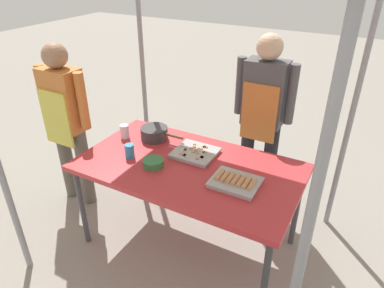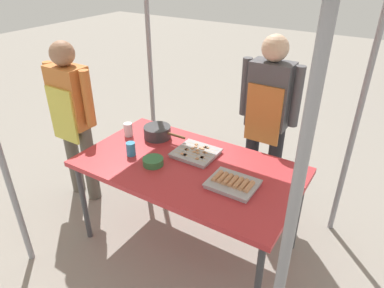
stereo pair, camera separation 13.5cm
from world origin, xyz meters
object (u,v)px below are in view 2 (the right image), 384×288
at_px(drink_cup_near_edge, 128,130).
at_px(vendor_woman, 268,112).
at_px(cooking_wok, 158,132).
at_px(stall_table, 188,171).
at_px(drink_cup_by_wok, 131,149).
at_px(customer_nearby, 72,112).
at_px(condiment_bowl, 153,162).
at_px(tray_meat_skewers, 196,153).
at_px(tray_grilled_sausages, 233,183).

height_order(drink_cup_near_edge, vendor_woman, vendor_woman).
bearing_deg(cooking_wok, stall_table, -26.66).
relative_size(drink_cup_by_wok, customer_nearby, 0.07).
relative_size(stall_table, cooking_wok, 4.19).
height_order(condiment_bowl, vendor_woman, vendor_woman).
bearing_deg(drink_cup_near_edge, condiment_bowl, -29.09).
bearing_deg(cooking_wok, drink_cup_by_wok, -89.70).
height_order(tray_meat_skewers, drink_cup_by_wok, drink_cup_by_wok).
bearing_deg(drink_cup_by_wok, drink_cup_near_edge, 134.58).
bearing_deg(tray_grilled_sausages, condiment_bowl, -173.51).
bearing_deg(tray_meat_skewers, cooking_wok, 169.83).
relative_size(cooking_wok, drink_cup_by_wok, 3.65).
bearing_deg(vendor_woman, customer_nearby, 29.42).
bearing_deg(condiment_bowl, customer_nearby, 171.55).
relative_size(stall_table, tray_meat_skewers, 5.10).
relative_size(stall_table, condiment_bowl, 10.65).
relative_size(condiment_bowl, drink_cup_near_edge, 1.33).
height_order(tray_grilled_sausages, customer_nearby, customer_nearby).
bearing_deg(drink_cup_by_wok, condiment_bowl, -5.35).
relative_size(condiment_bowl, vendor_woman, 0.10).
distance_m(tray_meat_skewers, drink_cup_by_wok, 0.49).
xyz_separation_m(tray_grilled_sausages, tray_meat_skewers, (-0.41, 0.21, -0.01)).
relative_size(tray_grilled_sausages, vendor_woman, 0.20).
xyz_separation_m(cooking_wok, vendor_woman, (0.70, 0.62, 0.11)).
xyz_separation_m(stall_table, drink_cup_near_edge, (-0.67, 0.12, 0.11)).
height_order(tray_grilled_sausages, drink_cup_near_edge, drink_cup_near_edge).
xyz_separation_m(tray_grilled_sausages, customer_nearby, (-1.60, 0.08, 0.10)).
xyz_separation_m(condiment_bowl, drink_cup_by_wok, (-0.23, 0.02, 0.03)).
height_order(tray_meat_skewers, vendor_woman, vendor_woman).
bearing_deg(stall_table, tray_meat_skewers, 99.92).
xyz_separation_m(drink_cup_by_wok, customer_nearby, (-0.77, 0.13, 0.07)).
height_order(condiment_bowl, customer_nearby, customer_nearby).
relative_size(tray_grilled_sausages, drink_cup_by_wok, 3.04).
relative_size(cooking_wok, condiment_bowl, 2.54).
height_order(tray_meat_skewers, condiment_bowl, condiment_bowl).
bearing_deg(tray_grilled_sausages, drink_cup_by_wok, -176.71).
xyz_separation_m(tray_meat_skewers, cooking_wok, (-0.42, 0.08, 0.04)).
distance_m(vendor_woman, customer_nearby, 1.69).
xyz_separation_m(stall_table, condiment_bowl, (-0.22, -0.13, 0.08)).
bearing_deg(drink_cup_near_edge, drink_cup_by_wok, -45.42).
height_order(stall_table, tray_grilled_sausages, tray_grilled_sausages).
distance_m(stall_table, cooking_wok, 0.51).
bearing_deg(tray_meat_skewers, tray_grilled_sausages, -27.10).
height_order(tray_grilled_sausages, condiment_bowl, tray_grilled_sausages).
relative_size(tray_grilled_sausages, cooking_wok, 0.83).
relative_size(tray_meat_skewers, cooking_wok, 0.82).
bearing_deg(condiment_bowl, cooking_wok, 122.56).
bearing_deg(cooking_wok, condiment_bowl, -57.44).
xyz_separation_m(condiment_bowl, customer_nearby, (-0.99, 0.15, 0.10)).
height_order(drink_cup_by_wok, customer_nearby, customer_nearby).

